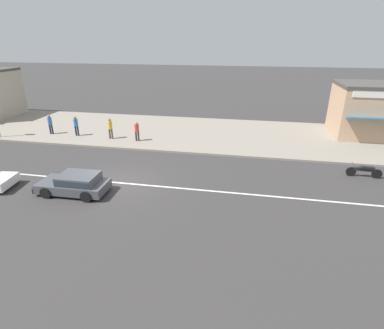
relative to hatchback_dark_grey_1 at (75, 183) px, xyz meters
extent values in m
plane|color=#383535|center=(1.81, 1.56, -0.59)|extent=(160.00, 160.00, 0.00)
cube|color=silver|center=(1.81, 1.56, -0.59)|extent=(50.40, 0.14, 0.01)
cube|color=gray|center=(1.81, 11.83, -0.51)|extent=(68.00, 10.00, 0.15)
cube|color=#47494F|center=(-0.13, 0.00, -0.18)|extent=(3.64, 1.67, 0.48)
cube|color=#47494F|center=(0.24, 0.00, 0.29)|extent=(2.01, 1.48, 0.46)
cube|color=#28333D|center=(0.24, 0.00, 0.29)|extent=(1.93, 1.52, 0.29)
cube|color=black|center=(-1.99, -0.03, -0.28)|extent=(0.14, 1.59, 0.28)
cube|color=white|center=(-1.95, -0.59, -0.08)|extent=(0.08, 0.24, 0.14)
cube|color=white|center=(-1.96, 0.54, -0.08)|extent=(0.08, 0.24, 0.14)
cylinder|color=black|center=(-1.24, -0.79, -0.29)|extent=(0.60, 0.23, 0.60)
cylinder|color=black|center=(-1.26, 0.75, -0.29)|extent=(0.60, 0.23, 0.60)
cylinder|color=black|center=(1.01, -0.76, -0.29)|extent=(0.60, 0.23, 0.60)
cylinder|color=black|center=(0.98, 0.78, -0.29)|extent=(0.60, 0.23, 0.60)
cylinder|color=black|center=(-4.60, 0.48, -0.29)|extent=(0.62, 0.29, 0.60)
cylinder|color=black|center=(15.05, 5.07, -0.31)|extent=(0.56, 0.13, 0.56)
cylinder|color=black|center=(16.46, 4.99, -0.31)|extent=(0.56, 0.13, 0.56)
cube|color=black|center=(15.75, 5.03, -0.11)|extent=(1.21, 0.20, 0.18)
cube|color=black|center=(15.93, 5.02, 0.03)|extent=(0.65, 0.27, 0.12)
ellipsoid|color=black|center=(15.50, 5.04, 0.01)|extent=(0.41, 0.26, 0.22)
cylinder|color=#232326|center=(15.08, 5.06, 0.19)|extent=(0.06, 0.56, 0.03)
cylinder|color=#232838|center=(-7.65, 9.00, -0.03)|extent=(0.14, 0.14, 0.81)
cylinder|color=#232838|center=(-7.45, 9.00, -0.03)|extent=(0.14, 0.14, 0.81)
cylinder|color=#336BB7|center=(-7.55, 9.00, 0.68)|extent=(0.34, 0.34, 0.61)
sphere|color=#997051|center=(-7.55, 9.00, 1.10)|extent=(0.22, 0.22, 0.22)
cylinder|color=#4C4238|center=(-2.13, 8.74, -0.03)|extent=(0.14, 0.14, 0.82)
cylinder|color=#4C4238|center=(-1.93, 8.74, -0.03)|extent=(0.14, 0.14, 0.82)
cylinder|color=gold|center=(-2.03, 8.74, 0.69)|extent=(0.34, 0.34, 0.62)
sphere|color=#997051|center=(-2.03, 8.74, 1.11)|extent=(0.22, 0.22, 0.22)
cylinder|color=#232838|center=(-5.25, 8.96, -0.03)|extent=(0.14, 0.14, 0.81)
cylinder|color=#232838|center=(-5.05, 8.96, -0.03)|extent=(0.14, 0.14, 0.81)
cylinder|color=#336BB7|center=(-5.15, 8.96, 0.67)|extent=(0.34, 0.34, 0.61)
sphere|color=#997051|center=(-5.15, 8.96, 1.08)|extent=(0.22, 0.22, 0.22)
cylinder|color=#333338|center=(0.16, 8.60, -0.06)|extent=(0.14, 0.14, 0.76)
cylinder|color=#333338|center=(0.36, 8.60, -0.06)|extent=(0.14, 0.14, 0.76)
cylinder|color=#D63D33|center=(0.26, 8.60, 0.61)|extent=(0.34, 0.34, 0.57)
sphere|color=tan|center=(0.26, 8.60, 1.00)|extent=(0.21, 0.21, 0.21)
cube|color=tan|center=(18.61, 13.61, 1.57)|extent=(5.68, 4.56, 4.01)
cube|color=#474442|center=(18.61, 13.61, 3.69)|extent=(5.80, 4.65, 0.24)
camera|label=1|loc=(8.73, -12.78, 7.08)|focal=28.00mm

